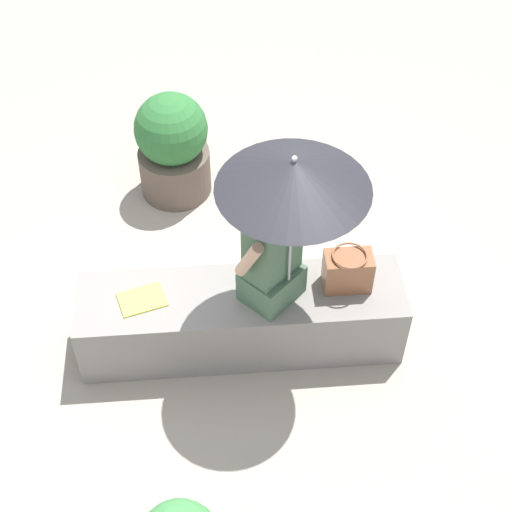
% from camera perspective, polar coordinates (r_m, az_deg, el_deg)
% --- Properties ---
extents(ground_plane, '(14.00, 14.00, 0.00)m').
position_cam_1_polar(ground_plane, '(5.11, -1.07, -6.38)').
color(ground_plane, '#9E9384').
extents(stone_bench, '(2.05, 0.52, 0.49)m').
position_cam_1_polar(stone_bench, '(4.91, -1.11, -4.70)').
color(stone_bench, gray).
rests_on(stone_bench, ground).
extents(person_seated, '(0.48, 0.47, 0.90)m').
position_cam_1_polar(person_seated, '(4.43, 1.22, 0.32)').
color(person_seated, '#47664C').
rests_on(person_seated, stone_bench).
extents(parasol, '(0.84, 0.84, 1.16)m').
position_cam_1_polar(parasol, '(3.93, 2.85, 6.08)').
color(parasol, '#B7B7BC').
rests_on(parasol, stone_bench).
extents(handbag_black, '(0.29, 0.22, 0.27)m').
position_cam_1_polar(handbag_black, '(4.70, 6.89, -1.09)').
color(handbag_black, brown).
rests_on(handbag_black, stone_bench).
extents(magazine, '(0.32, 0.27, 0.01)m').
position_cam_1_polar(magazine, '(4.74, -8.51, -3.27)').
color(magazine, '#EAE04C').
rests_on(magazine, stone_bench).
extents(planter_near, '(0.55, 0.55, 0.87)m').
position_cam_1_polar(planter_near, '(5.87, -6.25, 8.16)').
color(planter_near, brown).
rests_on(planter_near, ground).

